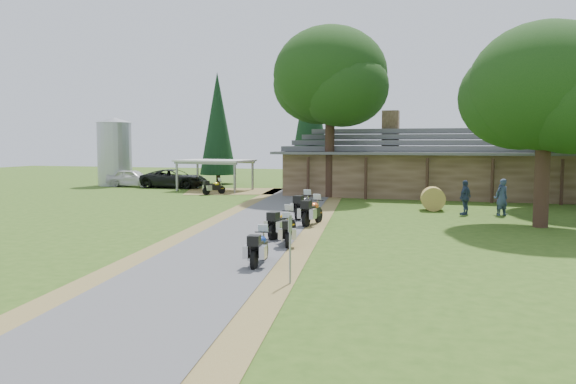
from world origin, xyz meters
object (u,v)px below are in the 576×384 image
(motorcycle_row_d, at_px, (313,210))
(car_dark_suv, at_px, (174,174))
(motorcycle_row_e, at_px, (304,205))
(motorcycle_row_a, at_px, (259,246))
(motorcycle_row_c, at_px, (282,222))
(motorcycle_carport_a, at_px, (214,186))
(carport, at_px, (215,175))
(motorcycle_row_b, at_px, (287,230))
(lodge, at_px, (430,161))
(silo, at_px, (115,152))
(car_white_sedan, at_px, (132,176))
(hay_bale, at_px, (433,199))

(motorcycle_row_d, bearing_deg, car_dark_suv, 50.55)
(car_dark_suv, distance_m, motorcycle_row_e, 22.07)
(motorcycle_row_a, xyz_separation_m, motorcycle_row_c, (-0.78, 4.96, 0.04))
(motorcycle_row_e, distance_m, motorcycle_carport_a, 14.75)
(carport, bearing_deg, motorcycle_row_b, -55.35)
(motorcycle_row_e, bearing_deg, lodge, -16.30)
(silo, bearing_deg, motorcycle_row_c, -44.86)
(car_white_sedan, relative_size, motorcycle_carport_a, 3.33)
(motorcycle_row_a, bearing_deg, motorcycle_row_b, -3.31)
(motorcycle_row_c, bearing_deg, motorcycle_row_b, -145.42)
(motorcycle_row_e, height_order, motorcycle_carport_a, motorcycle_row_e)
(motorcycle_row_a, xyz_separation_m, motorcycle_carport_a, (-11.21, 21.74, -0.00))
(motorcycle_row_d, bearing_deg, hay_bale, -27.12)
(lodge, distance_m, car_dark_suv, 21.04)
(car_dark_suv, relative_size, motorcycle_row_c, 3.32)
(carport, relative_size, motorcycle_row_e, 2.78)
(silo, bearing_deg, lodge, -3.38)
(car_white_sedan, xyz_separation_m, motorcycle_carport_a, (9.76, -4.69, -0.36))
(motorcycle_row_c, xyz_separation_m, motorcycle_row_d, (0.29, 3.80, 0.05))
(car_dark_suv, relative_size, motorcycle_row_a, 3.57)
(motorcycle_row_d, distance_m, motorcycle_row_e, 2.16)
(car_dark_suv, distance_m, motorcycle_row_b, 28.43)
(carport, xyz_separation_m, motorcycle_carport_a, (1.32, -3.21, -0.64))
(silo, xyz_separation_m, motorcycle_row_a, (23.30, -27.37, -2.43))
(motorcycle_row_b, relative_size, motorcycle_carport_a, 0.98)
(car_dark_suv, height_order, motorcycle_row_d, car_dark_suv)
(motorcycle_row_c, height_order, motorcycle_row_e, motorcycle_row_e)
(motorcycle_row_c, bearing_deg, car_dark_suv, 48.81)
(motorcycle_row_a, distance_m, motorcycle_row_d, 8.77)
(motorcycle_row_b, height_order, motorcycle_row_c, motorcycle_row_c)
(lodge, xyz_separation_m, motorcycle_row_d, (-4.56, -17.00, -1.77))
(lodge, bearing_deg, hay_bale, -86.67)
(motorcycle_row_c, distance_m, motorcycle_row_d, 3.81)
(silo, xyz_separation_m, motorcycle_row_e, (21.87, -16.66, -2.32))
(lodge, height_order, motorcycle_row_b, lodge)
(motorcycle_row_a, relative_size, motorcycle_row_b, 1.02)
(hay_bale, bearing_deg, car_dark_suv, 154.48)
(lodge, xyz_separation_m, motorcycle_carport_a, (-15.28, -4.01, -1.86))
(car_dark_suv, bearing_deg, motorcycle_carport_a, -131.11)
(carport, distance_m, motorcycle_row_c, 23.20)
(car_dark_suv, relative_size, motorcycle_carport_a, 3.57)
(carport, relative_size, motorcycle_row_a, 3.29)
(hay_bale, bearing_deg, car_white_sedan, 158.09)
(motorcycle_row_b, bearing_deg, motorcycle_row_c, 4.78)
(carport, relative_size, motorcycle_row_c, 3.06)
(carport, height_order, motorcycle_row_c, carport)
(motorcycle_row_c, bearing_deg, motorcycle_carport_a, 43.74)
(motorcycle_row_a, relative_size, hay_bale, 1.31)
(car_dark_suv, xyz_separation_m, motorcycle_row_c, (16.14, -21.47, -0.54))
(motorcycle_row_c, relative_size, motorcycle_row_d, 0.93)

